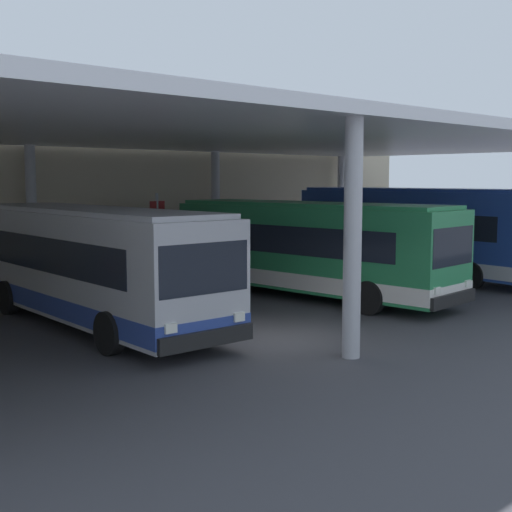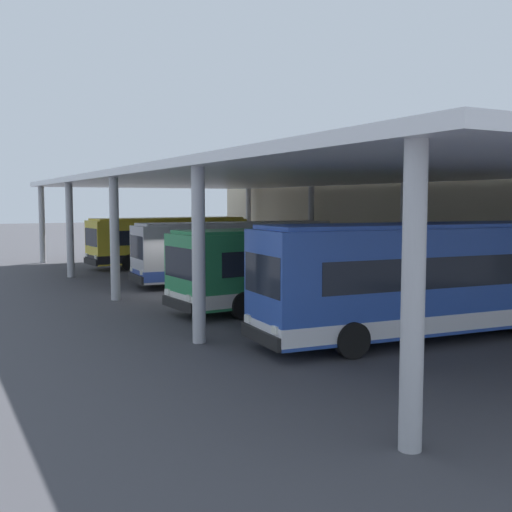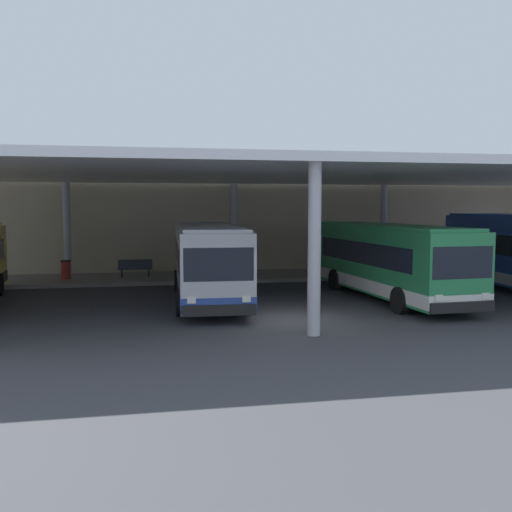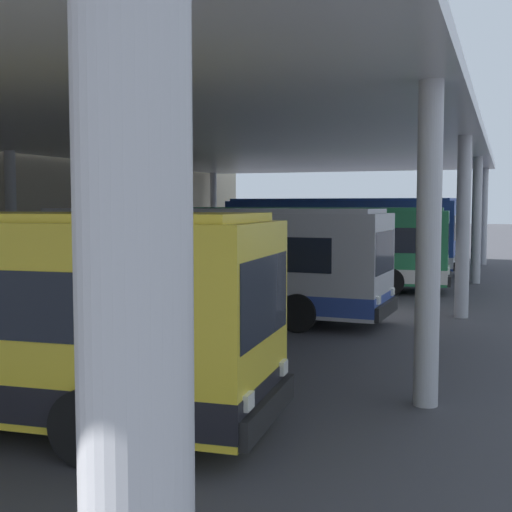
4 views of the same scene
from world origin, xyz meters
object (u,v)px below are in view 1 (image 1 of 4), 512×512
(bus_middle_bay, at_px, (309,248))
(banner_sign, at_px, (157,228))
(bus_second_bay, at_px, (91,264))
(bus_far_bay, at_px, (417,231))

(bus_middle_bay, bearing_deg, banner_sign, 97.57)
(bus_middle_bay, xyz_separation_m, banner_sign, (-0.99, 7.44, 0.32))
(bus_second_bay, relative_size, bus_far_bay, 0.92)
(bus_second_bay, xyz_separation_m, bus_middle_bay, (7.59, -0.98, 0.00))
(bus_middle_bay, height_order, bus_far_bay, bus_far_bay)
(bus_second_bay, xyz_separation_m, banner_sign, (6.60, 6.46, 0.32))
(bus_middle_bay, distance_m, banner_sign, 7.51)
(bus_second_bay, distance_m, banner_sign, 9.24)
(bus_middle_bay, bearing_deg, bus_second_bay, 172.66)
(bus_far_bay, bearing_deg, banner_sign, 138.54)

